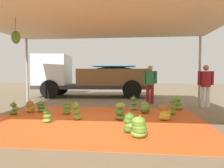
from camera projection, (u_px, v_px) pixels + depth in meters
name	position (u px, v px, depth m)	size (l,w,h in m)	color
ground_plane	(109.00, 105.00, 9.02)	(40.00, 40.00, 0.00)	#7F6B51
tarp_orange	(95.00, 121.00, 6.04)	(6.15, 4.72, 0.01)	#E05B23
tent_canopy	(94.00, 17.00, 5.81)	(8.00, 7.00, 2.98)	#9EA0A5
banana_bunch_0	(139.00, 128.00, 4.42)	(0.45, 0.45, 0.48)	#75A83D
banana_bunch_1	(134.00, 104.00, 7.75)	(0.36, 0.37, 0.53)	#6B9E38
banana_bunch_2	(30.00, 107.00, 7.27)	(0.38, 0.37, 0.44)	gold
banana_bunch_3	(164.00, 112.00, 6.07)	(0.43, 0.44, 0.51)	gold
banana_bunch_4	(14.00, 109.00, 6.88)	(0.37, 0.36, 0.44)	#518428
banana_bunch_5	(41.00, 107.00, 7.36)	(0.41, 0.41, 0.42)	#6B9E38
banana_bunch_6	(120.00, 112.00, 6.10)	(0.43, 0.44, 0.54)	#6B9E38
banana_bunch_7	(172.00, 108.00, 6.85)	(0.35, 0.35, 0.56)	#60932D
banana_bunch_8	(67.00, 108.00, 6.97)	(0.35, 0.35, 0.46)	#75A83D
banana_bunch_9	(77.00, 112.00, 6.09)	(0.34, 0.35, 0.55)	#75A83D
banana_bunch_10	(178.00, 104.00, 7.77)	(0.47, 0.47, 0.53)	#6B9E38
banana_bunch_12	(145.00, 108.00, 7.15)	(0.42, 0.44, 0.43)	#477523
banana_bunch_13	(129.00, 124.00, 4.78)	(0.39, 0.38, 0.47)	#477523
banana_bunch_14	(47.00, 116.00, 5.78)	(0.33, 0.33, 0.41)	#75A83D
cargo_truck_main	(88.00, 76.00, 12.22)	(6.61, 2.71, 2.40)	#2D2D2D
worker_0	(206.00, 83.00, 8.36)	(0.62, 0.38, 1.68)	silver
worker_1	(150.00, 81.00, 9.49)	(0.63, 0.38, 1.71)	maroon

